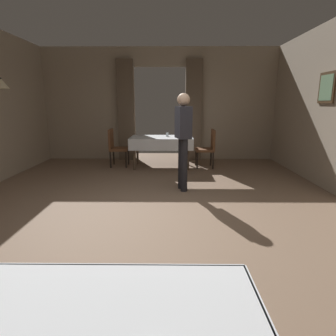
% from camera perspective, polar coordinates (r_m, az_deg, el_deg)
% --- Properties ---
extents(ground, '(10.08, 10.08, 0.00)m').
position_cam_1_polar(ground, '(3.98, -3.92, -9.87)').
color(ground, '#7A604C').
extents(wall_back, '(6.40, 0.27, 3.00)m').
position_cam_1_polar(wall_back, '(7.83, -1.69, 12.97)').
color(wall_back, gray).
rests_on(wall_back, ground).
extents(dining_table_mid, '(1.51, 0.90, 0.75)m').
position_cam_1_polar(dining_table_mid, '(6.81, -1.34, 5.63)').
color(dining_table_mid, '#4C3D2D').
rests_on(dining_table_mid, ground).
extents(chair_mid_right, '(0.44, 0.44, 0.93)m').
position_cam_1_polar(chair_mid_right, '(6.88, 8.20, 4.37)').
color(chair_mid_right, black).
rests_on(chair_mid_right, ground).
extents(chair_mid_left, '(0.44, 0.44, 0.93)m').
position_cam_1_polar(chair_mid_left, '(7.04, -10.63, 4.49)').
color(chair_mid_left, black).
rests_on(chair_mid_left, ground).
extents(glass_mid_a, '(0.06, 0.06, 0.10)m').
position_cam_1_polar(glass_mid_a, '(6.89, -0.16, 6.89)').
color(glass_mid_a, silver).
rests_on(glass_mid_a, dining_table_mid).
extents(glass_mid_b, '(0.08, 0.08, 0.11)m').
position_cam_1_polar(glass_mid_b, '(6.99, 2.13, 7.04)').
color(glass_mid_b, silver).
rests_on(glass_mid_b, dining_table_mid).
extents(person_waiter_by_doorway, '(0.30, 0.40, 1.72)m').
position_cam_1_polar(person_waiter_by_doorway, '(4.93, 3.12, 6.99)').
color(person_waiter_by_doorway, black).
rests_on(person_waiter_by_doorway, ground).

